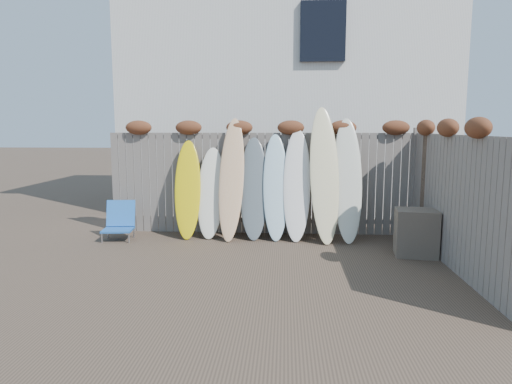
# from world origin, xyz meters

# --- Properties ---
(ground) EXTENTS (80.00, 80.00, 0.00)m
(ground) POSITION_xyz_m (0.00, 0.00, 0.00)
(ground) COLOR #493A2D
(back_fence) EXTENTS (6.05, 0.28, 2.24)m
(back_fence) POSITION_xyz_m (0.06, 2.39, 1.18)
(back_fence) COLOR slate
(back_fence) RESTS_ON ground
(right_fence) EXTENTS (0.28, 4.40, 2.24)m
(right_fence) POSITION_xyz_m (2.99, 0.25, 1.14)
(right_fence) COLOR slate
(right_fence) RESTS_ON ground
(house) EXTENTS (8.50, 5.50, 6.33)m
(house) POSITION_xyz_m (0.50, 6.50, 3.20)
(house) COLOR silver
(house) RESTS_ON ground
(beach_chair) EXTENTS (0.60, 0.63, 0.72)m
(beach_chair) POSITION_xyz_m (-2.64, 1.74, 0.33)
(beach_chair) COLOR #225BAB
(beach_chair) RESTS_ON ground
(wooden_crate) EXTENTS (0.73, 0.63, 0.77)m
(wooden_crate) POSITION_xyz_m (2.66, 0.94, 0.39)
(wooden_crate) COLOR #4A3F38
(wooden_crate) RESTS_ON ground
(lattice_panel) EXTENTS (0.30, 1.30, 1.97)m
(lattice_panel) POSITION_xyz_m (3.11, 1.18, 0.98)
(lattice_panel) COLOR #3C3424
(lattice_panel) RESTS_ON ground
(surfboard_0) EXTENTS (0.55, 0.71, 1.86)m
(surfboard_0) POSITION_xyz_m (-1.36, 1.99, 0.93)
(surfboard_0) COLOR #DAC009
(surfboard_0) RESTS_ON ground
(surfboard_1) EXTENTS (0.55, 0.64, 1.73)m
(surfboard_1) POSITION_xyz_m (-0.93, 2.03, 0.86)
(surfboard_1) COLOR white
(surfboard_1) RESTS_ON ground
(surfboard_2) EXTENTS (0.54, 0.84, 2.29)m
(surfboard_2) POSITION_xyz_m (-0.51, 1.93, 1.14)
(surfboard_2) COLOR #FFAA7D
(surfboard_2) RESTS_ON ground
(surfboard_3) EXTENTS (0.57, 0.71, 1.92)m
(surfboard_3) POSITION_xyz_m (-0.09, 2.00, 0.96)
(surfboard_3) COLOR #505B61
(surfboard_3) RESTS_ON ground
(surfboard_4) EXTENTS (0.51, 0.73, 1.99)m
(surfboard_4) POSITION_xyz_m (0.32, 1.99, 0.99)
(surfboard_4) COLOR #A9D0E1
(surfboard_4) RESTS_ON ground
(surfboard_5) EXTENTS (0.54, 0.76, 2.08)m
(surfboard_5) POSITION_xyz_m (0.72, 1.96, 1.04)
(surfboard_5) COLOR white
(surfboard_5) RESTS_ON ground
(surfboard_6) EXTENTS (0.62, 0.92, 2.49)m
(surfboard_6) POSITION_xyz_m (1.22, 1.87, 1.25)
(surfboard_6) COLOR beige
(surfboard_6) RESTS_ON ground
(surfboard_7) EXTENTS (0.54, 0.81, 2.29)m
(surfboard_7) POSITION_xyz_m (1.66, 1.93, 1.14)
(surfboard_7) COLOR silver
(surfboard_7) RESTS_ON ground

